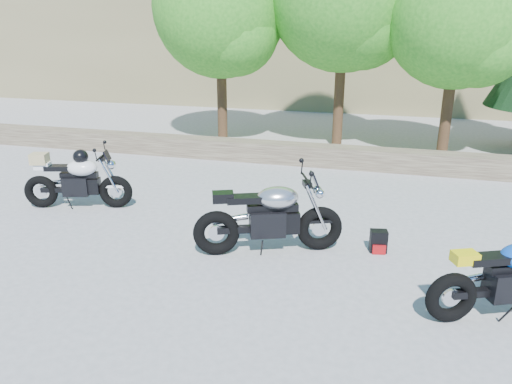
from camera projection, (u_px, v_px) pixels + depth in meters
ground at (226, 258)px, 7.58m from camera, size 90.00×90.00×0.00m
stone_wall at (295, 154)px, 12.52m from camera, size 22.00×0.55×0.50m
tree_decid_left at (223, 12)px, 13.50m from camera, size 3.67×3.67×5.62m
tree_decid_right at (464, 17)px, 11.85m from camera, size 3.54×3.54×5.41m
silver_bike at (270, 218)px, 7.61m from camera, size 2.22×1.08×1.17m
white_bike at (77, 180)px, 9.46m from camera, size 2.04×0.80×1.15m
blue_bike at (511, 279)px, 5.94m from camera, size 1.97×1.01×1.05m
backpack at (378, 242)px, 7.74m from camera, size 0.29×0.26×0.35m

